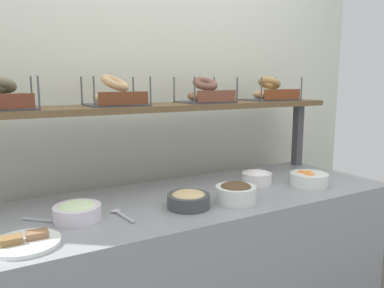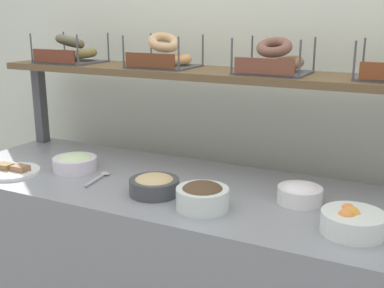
{
  "view_description": "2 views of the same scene",
  "coord_description": "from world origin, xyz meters",
  "px_view_note": "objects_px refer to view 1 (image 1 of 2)",
  "views": [
    {
      "loc": [
        -0.82,
        -1.51,
        1.4
      ],
      "look_at": [
        0.07,
        0.06,
        1.1
      ],
      "focal_mm": 35.16,
      "sensor_mm": 36.0,
      "label": 1
    },
    {
      "loc": [
        0.83,
        -1.59,
        1.51
      ],
      "look_at": [
        0.03,
        0.01,
        1.02
      ],
      "focal_mm": 44.93,
      "sensor_mm": 36.0,
      "label": 2
    }
  ],
  "objects_px": {
    "bowl_hummus": "(189,199)",
    "serving_spoon_near_plate": "(120,213)",
    "bowl_scallion_spread": "(77,211)",
    "bowl_cream_cheese": "(257,177)",
    "bowl_chocolate_spread": "(236,192)",
    "serving_spoon_by_edge": "(49,221)",
    "bagel_basket_sesame": "(269,92)",
    "bowl_fruit_salad": "(309,179)",
    "bagel_basket_cinnamon_raisin": "(205,94)",
    "bagel_basket_plain": "(115,96)",
    "serving_plate_white": "(25,242)"
  },
  "relations": [
    {
      "from": "serving_spoon_by_edge",
      "to": "bagel_basket_cinnamon_raisin",
      "type": "xyz_separation_m",
      "value": [
        0.88,
        0.27,
        0.47
      ]
    },
    {
      "from": "bowl_hummus",
      "to": "serving_spoon_near_plate",
      "type": "bearing_deg",
      "value": 169.24
    },
    {
      "from": "bowl_hummus",
      "to": "serving_plate_white",
      "type": "relative_size",
      "value": 0.81
    },
    {
      "from": "serving_plate_white",
      "to": "bagel_basket_cinnamon_raisin",
      "type": "bearing_deg",
      "value": 24.6
    },
    {
      "from": "bowl_fruit_salad",
      "to": "serving_spoon_near_plate",
      "type": "relative_size",
      "value": 1.13
    },
    {
      "from": "bowl_chocolate_spread",
      "to": "bowl_hummus",
      "type": "distance_m",
      "value": 0.23
    },
    {
      "from": "bowl_chocolate_spread",
      "to": "bagel_basket_sesame",
      "type": "distance_m",
      "value": 0.85
    },
    {
      "from": "bowl_hummus",
      "to": "bowl_chocolate_spread",
      "type": "bearing_deg",
      "value": -11.5
    },
    {
      "from": "bagel_basket_sesame",
      "to": "bowl_hummus",
      "type": "bearing_deg",
      "value": -152.73
    },
    {
      "from": "bowl_chocolate_spread",
      "to": "bagel_basket_cinnamon_raisin",
      "type": "xyz_separation_m",
      "value": [
        0.1,
        0.43,
        0.43
      ]
    },
    {
      "from": "serving_spoon_by_edge",
      "to": "bagel_basket_sesame",
      "type": "bearing_deg",
      "value": 12.22
    },
    {
      "from": "serving_spoon_near_plate",
      "to": "bagel_basket_cinnamon_raisin",
      "type": "height_order",
      "value": "bagel_basket_cinnamon_raisin"
    },
    {
      "from": "bowl_hummus",
      "to": "bagel_basket_sesame",
      "type": "relative_size",
      "value": 0.59
    },
    {
      "from": "bowl_cream_cheese",
      "to": "serving_spoon_near_plate",
      "type": "bearing_deg",
      "value": -172.61
    },
    {
      "from": "bowl_hummus",
      "to": "serving_spoon_by_edge",
      "type": "xyz_separation_m",
      "value": [
        -0.56,
        0.12,
        -0.03
      ]
    },
    {
      "from": "bowl_chocolate_spread",
      "to": "serving_spoon_near_plate",
      "type": "height_order",
      "value": "bowl_chocolate_spread"
    },
    {
      "from": "bowl_chocolate_spread",
      "to": "bagel_basket_sesame",
      "type": "height_order",
      "value": "bagel_basket_sesame"
    },
    {
      "from": "bowl_hummus",
      "to": "serving_spoon_near_plate",
      "type": "distance_m",
      "value": 0.3
    },
    {
      "from": "bowl_scallion_spread",
      "to": "serving_plate_white",
      "type": "xyz_separation_m",
      "value": [
        -0.21,
        -0.16,
        -0.03
      ]
    },
    {
      "from": "serving_plate_white",
      "to": "serving_spoon_near_plate",
      "type": "distance_m",
      "value": 0.39
    },
    {
      "from": "bowl_cream_cheese",
      "to": "bagel_basket_plain",
      "type": "relative_size",
      "value": 0.57
    },
    {
      "from": "serving_spoon_near_plate",
      "to": "serving_spoon_by_edge",
      "type": "height_order",
      "value": "same"
    },
    {
      "from": "serving_spoon_by_edge",
      "to": "bagel_basket_plain",
      "type": "relative_size",
      "value": 0.51
    },
    {
      "from": "bowl_cream_cheese",
      "to": "bowl_scallion_spread",
      "type": "bearing_deg",
      "value": -176.05
    },
    {
      "from": "bowl_scallion_spread",
      "to": "bagel_basket_plain",
      "type": "distance_m",
      "value": 0.6
    },
    {
      "from": "bowl_scallion_spread",
      "to": "serving_spoon_near_plate",
      "type": "distance_m",
      "value": 0.17
    },
    {
      "from": "serving_spoon_near_plate",
      "to": "bagel_basket_sesame",
      "type": "relative_size",
      "value": 0.54
    },
    {
      "from": "bowl_fruit_salad",
      "to": "bagel_basket_sesame",
      "type": "distance_m",
      "value": 0.61
    },
    {
      "from": "bowl_chocolate_spread",
      "to": "bowl_fruit_salad",
      "type": "bearing_deg",
      "value": 3.87
    },
    {
      "from": "bowl_scallion_spread",
      "to": "bagel_basket_cinnamon_raisin",
      "type": "distance_m",
      "value": 0.94
    },
    {
      "from": "bowl_hummus",
      "to": "serving_spoon_by_edge",
      "type": "height_order",
      "value": "bowl_hummus"
    },
    {
      "from": "bowl_fruit_salad",
      "to": "serving_spoon_by_edge",
      "type": "relative_size",
      "value": 1.37
    },
    {
      "from": "bowl_cream_cheese",
      "to": "bagel_basket_cinnamon_raisin",
      "type": "relative_size",
      "value": 0.56
    },
    {
      "from": "bowl_chocolate_spread",
      "to": "bowl_cream_cheese",
      "type": "distance_m",
      "value": 0.36
    },
    {
      "from": "bowl_hummus",
      "to": "serving_spoon_by_edge",
      "type": "relative_size",
      "value": 1.31
    },
    {
      "from": "bowl_fruit_salad",
      "to": "bowl_scallion_spread",
      "type": "height_order",
      "value": "bowl_fruit_salad"
    },
    {
      "from": "bowl_fruit_salad",
      "to": "serving_spoon_near_plate",
      "type": "bearing_deg",
      "value": 176.2
    },
    {
      "from": "bowl_scallion_spread",
      "to": "serving_spoon_by_edge",
      "type": "bearing_deg",
      "value": 167.85
    },
    {
      "from": "bowl_hummus",
      "to": "bagel_basket_cinnamon_raisin",
      "type": "distance_m",
      "value": 0.67
    },
    {
      "from": "bowl_hummus",
      "to": "bagel_basket_sesame",
      "type": "bearing_deg",
      "value": 27.27
    },
    {
      "from": "serving_spoon_by_edge",
      "to": "bowl_chocolate_spread",
      "type": "bearing_deg",
      "value": -11.62
    },
    {
      "from": "serving_spoon_near_plate",
      "to": "bowl_hummus",
      "type": "bearing_deg",
      "value": -10.76
    },
    {
      "from": "bowl_scallion_spread",
      "to": "bowl_cream_cheese",
      "type": "relative_size",
      "value": 1.17
    },
    {
      "from": "serving_spoon_by_edge",
      "to": "serving_plate_white",
      "type": "bearing_deg",
      "value": -120.76
    },
    {
      "from": "bowl_scallion_spread",
      "to": "bowl_cream_cheese",
      "type": "bearing_deg",
      "value": 3.95
    },
    {
      "from": "bowl_fruit_salad",
      "to": "bowl_scallion_spread",
      "type": "bearing_deg",
      "value": 174.91
    },
    {
      "from": "bowl_chocolate_spread",
      "to": "bagel_basket_cinnamon_raisin",
      "type": "bearing_deg",
      "value": 77.16
    },
    {
      "from": "bagel_basket_plain",
      "to": "serving_plate_white",
      "type": "bearing_deg",
      "value": -136.24
    },
    {
      "from": "bagel_basket_sesame",
      "to": "serving_plate_white",
      "type": "bearing_deg",
      "value": -162.08
    },
    {
      "from": "bowl_cream_cheese",
      "to": "bagel_basket_sesame",
      "type": "relative_size",
      "value": 0.5
    }
  ]
}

